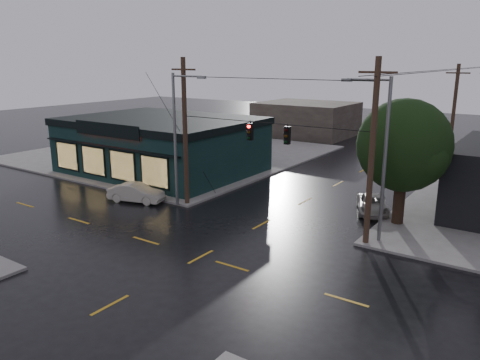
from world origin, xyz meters
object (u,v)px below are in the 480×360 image
Objects in this scene: suv_silver at (372,204)px; sedan_cream at (136,193)px; utility_pole_ne at (365,245)px; corner_tree at (404,146)px; utility_pole_nw at (187,205)px.

sedan_cream is at bearing -177.49° from suv_silver.
utility_pole_ne is 5.97m from suv_silver.
suv_silver is (-1.61, 5.72, 0.58)m from utility_pole_ne.
corner_tree is 5.13m from suv_silver.
suv_silver is (-2.11, 1.51, -4.42)m from corner_tree.
corner_tree reaches higher than suv_silver.
sedan_cream is (-16.51, -1.50, 0.67)m from utility_pole_ne.
suv_silver is at bearing 105.73° from utility_pole_ne.
utility_pole_nw is 13.00m from utility_pole_ne.
utility_pole_ne is 16.59m from sedan_cream.
utility_pole_nw is 3.87m from sedan_cream.
corner_tree is 0.76× the size of utility_pole_nw.
sedan_cream is 16.56m from suv_silver.
corner_tree is 18.46m from sedan_cream.
corner_tree is 1.85× the size of suv_silver.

